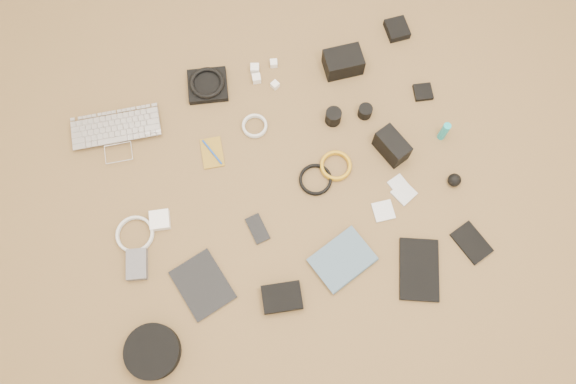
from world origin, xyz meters
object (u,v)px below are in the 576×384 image
object	(u,v)px
phone	(258,229)
headphone_case	(153,352)
dslr_camera	(343,62)
tablet	(203,285)
paperback	(356,277)
laptop	(118,139)

from	to	relation	value
phone	headphone_case	world-z (taller)	headphone_case
dslr_camera	tablet	bearing A→B (deg)	-134.93
phone	paperback	distance (m)	0.40
laptop	tablet	xyz separation A→B (m)	(0.15, -0.64, -0.01)
laptop	headphone_case	distance (m)	0.81
dslr_camera	headphone_case	bearing A→B (deg)	-135.66
dslr_camera	headphone_case	distance (m)	1.30
tablet	headphone_case	distance (m)	0.28
laptop	phone	bearing A→B (deg)	-44.27
laptop	tablet	size ratio (longest dim) A/B	1.63
laptop	headphone_case	size ratio (longest dim) A/B	1.81
tablet	headphone_case	bearing A→B (deg)	-157.32
dslr_camera	phone	world-z (taller)	dslr_camera
headphone_case	tablet	bearing A→B (deg)	36.69
dslr_camera	tablet	world-z (taller)	dslr_camera
laptop	paperback	distance (m)	1.04
laptop	phone	xyz separation A→B (m)	(0.40, -0.51, -0.01)
tablet	laptop	bearing A→B (deg)	89.14
dslr_camera	paperback	xyz separation A→B (m)	(-0.26, -0.81, -0.03)
phone	headphone_case	bearing A→B (deg)	-154.60
headphone_case	phone	bearing A→B (deg)	32.21
headphone_case	paperback	bearing A→B (deg)	0.93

